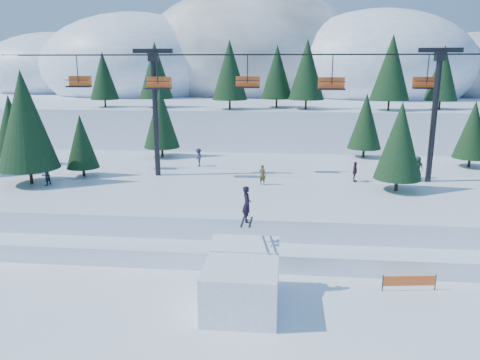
# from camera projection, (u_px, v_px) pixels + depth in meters

# --- Properties ---
(ground) EXTENTS (160.00, 160.00, 0.00)m
(ground) POSITION_uv_depth(u_px,v_px,m) (245.00, 320.00, 21.72)
(ground) COLOR white
(ground) RESTS_ON ground
(mid_shelf) EXTENTS (70.00, 22.00, 2.50)m
(mid_shelf) POSITION_uv_depth(u_px,v_px,m) (265.00, 192.00, 38.81)
(mid_shelf) COLOR white
(mid_shelf) RESTS_ON ground
(berm) EXTENTS (70.00, 6.00, 1.10)m
(berm) POSITION_uv_depth(u_px,v_px,m) (256.00, 245.00, 29.32)
(berm) COLOR white
(berm) RESTS_ON ground
(mountain_ridge) EXTENTS (119.00, 60.00, 26.46)m
(mountain_ridge) POSITION_uv_depth(u_px,v_px,m) (253.00, 75.00, 90.80)
(mountain_ridge) COLOR white
(mountain_ridge) RESTS_ON ground
(jump_kicker) EXTENTS (3.49, 4.76, 5.71)m
(jump_kicker) POSITION_uv_depth(u_px,v_px,m) (242.00, 282.00, 22.62)
(jump_kicker) COLOR white
(jump_kicker) RESTS_ON ground
(chairlift) EXTENTS (46.00, 3.21, 10.28)m
(chairlift) POSITION_uv_depth(u_px,v_px,m) (291.00, 94.00, 36.74)
(chairlift) COLOR black
(chairlift) RESTS_ON mid_shelf
(conifer_stand) EXTENTS (62.81, 17.89, 9.04)m
(conifer_stand) POSITION_uv_depth(u_px,v_px,m) (315.00, 125.00, 37.89)
(conifer_stand) COLOR black
(conifer_stand) RESTS_ON mid_shelf
(distant_skiers) EXTENTS (29.88, 9.10, 1.82)m
(distant_skiers) POSITION_uv_depth(u_px,v_px,m) (255.00, 167.00, 38.61)
(distant_skiers) COLOR #411F2E
(distant_skiers) RESTS_ON mid_shelf
(banner_near) EXTENTS (2.83, 0.44, 0.90)m
(banner_near) POSITION_uv_depth(u_px,v_px,m) (409.00, 281.00, 24.39)
(banner_near) COLOR black
(banner_near) RESTS_ON ground
(banner_far) EXTENTS (2.80, 0.64, 0.90)m
(banner_far) POSITION_uv_depth(u_px,v_px,m) (384.00, 257.00, 27.49)
(banner_far) COLOR black
(banner_far) RESTS_ON ground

